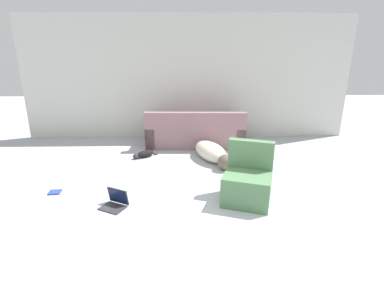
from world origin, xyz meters
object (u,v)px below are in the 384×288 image
dog (213,153)px  cat (144,154)px  book_blue (55,192)px  side_chair (248,182)px  couch (195,133)px  laptop_open (116,201)px

dog → cat: bearing=-122.9°
cat → book_blue: (-1.14, -1.47, -0.05)m
book_blue → side_chair: side_chair is taller
couch → dog: couch is taller
side_chair → book_blue: bearing=-167.1°
dog → book_blue: 2.77m
laptop_open → couch: bearing=92.9°
couch → dog: bearing=108.8°
laptop_open → side_chair: size_ratio=0.50×
couch → laptop_open: 2.89m
book_blue → laptop_open: bearing=-22.3°
cat → side_chair: bearing=101.2°
side_chair → dog: bearing=121.6°
cat → couch: bearing=-176.3°
couch → dog: (0.29, -0.97, -0.12)m
cat → laptop_open: bearing=53.1°
side_chair → couch: bearing=123.2°
laptop_open → dog: bearing=75.5°
laptop_open → book_blue: size_ratio=2.27×
laptop_open → side_chair: 1.83m
cat → laptop_open: 1.88m
cat → book_blue: 1.86m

